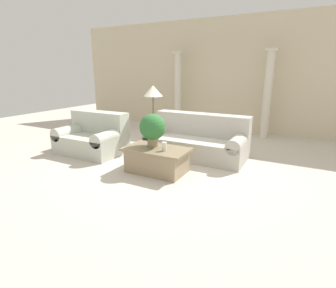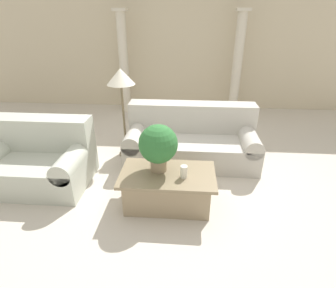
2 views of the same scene
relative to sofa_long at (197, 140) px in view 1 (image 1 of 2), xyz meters
The scene contains 10 objects.
ground_plane 0.79m from the sofa_long, 115.78° to the right, with size 16.00×16.00×0.00m, color beige.
wall_back 3.06m from the sofa_long, 96.43° to the left, with size 10.00×0.06×3.20m.
sofa_long is the anchor object (origin of this frame).
loveseat 2.27m from the sofa_long, 158.95° to the right, with size 1.40×0.95×0.87m.
coffee_table 1.23m from the sofa_long, 103.52° to the right, with size 1.14×0.67×0.44m.
potted_plant 1.27m from the sofa_long, 109.64° to the right, with size 0.46×0.46×0.58m.
pillar_candle 1.28m from the sofa_long, 94.22° to the right, with size 0.08×0.08×0.15m.
floor_lamp 1.41m from the sofa_long, behind, with size 0.43×0.43×1.43m.
column_left 2.91m from the sofa_long, 124.34° to the left, with size 0.29×0.29×2.27m.
column_right 2.64m from the sofa_long, 66.51° to the left, with size 0.29×0.29×2.27m.
Camera 1 is at (2.25, -4.32, 1.75)m, focal length 28.00 mm.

